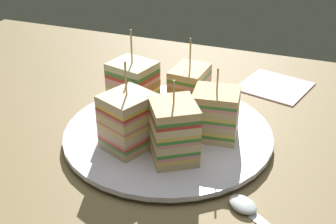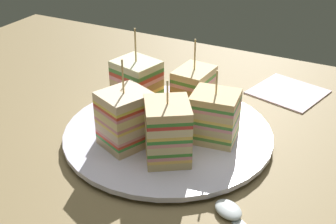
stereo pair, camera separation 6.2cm
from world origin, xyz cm
name	(u,v)px [view 1 (the left image)]	position (x,y,z in cm)	size (l,w,h in cm)	color
ground_plane	(168,143)	(0.00, 0.00, -0.90)	(117.04, 75.60, 1.80)	olive
plate	(168,134)	(0.00, 0.00, 0.79)	(29.54, 29.54, 1.30)	white
sandwich_wedge_0	(215,114)	(-6.44, -1.13, 4.71)	(6.79, 6.20, 10.14)	beige
sandwich_wedge_1	(189,90)	(-0.93, -6.48, 4.84)	(5.11, 6.41, 11.69)	beige
sandwich_wedge_2	(133,90)	(6.19, -2.13, 5.59)	(7.19, 6.52, 13.48)	beige
sandwich_wedge_3	(128,121)	(3.44, 5.57, 5.13)	(7.40, 7.74, 12.25)	#D7B787
sandwich_wedge_4	(173,131)	(-2.95, 5.84, 5.18)	(7.90, 8.08, 10.91)	#D5B77A
chip_pile	(164,118)	(0.98, -1.11, 2.48)	(7.43, 8.12, 2.22)	#E2D771
salad_garnish	(213,102)	(-3.94, -9.51, 1.92)	(7.07, 6.65, 1.40)	#4D9737
spoon	(253,213)	(-14.57, 11.77, 0.41)	(12.31, 9.15, 1.00)	silver
napkin	(275,86)	(-11.60, -22.43, 0.25)	(11.00, 10.67, 0.50)	silver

